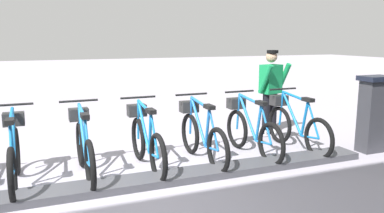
{
  "coord_description": "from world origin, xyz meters",
  "views": [
    {
      "loc": [
        -4.62,
        0.69,
        1.9
      ],
      "look_at": [
        0.5,
        -1.35,
        0.9
      ],
      "focal_mm": 35.72,
      "sensor_mm": 36.0,
      "label": 1
    }
  ],
  "objects_px": {
    "bike_docked_2": "(201,134)",
    "bike_docked_3": "(146,140)",
    "payment_kiosk": "(373,113)",
    "bike_docked_0": "(295,125)",
    "bike_docked_5": "(14,153)",
    "worker_near_rack": "(271,89)",
    "bike_docked_1": "(251,129)",
    "bike_docked_4": "(84,146)"
  },
  "relations": [
    {
      "from": "payment_kiosk",
      "to": "bike_docked_2",
      "type": "bearing_deg",
      "value": 78.76
    },
    {
      "from": "bike_docked_0",
      "to": "bike_docked_3",
      "type": "distance_m",
      "value": 2.62
    },
    {
      "from": "bike_docked_2",
      "to": "bike_docked_3",
      "type": "height_order",
      "value": "same"
    },
    {
      "from": "bike_docked_1",
      "to": "bike_docked_2",
      "type": "bearing_deg",
      "value": 90.0
    },
    {
      "from": "bike_docked_5",
      "to": "bike_docked_0",
      "type": "bearing_deg",
      "value": -90.0
    },
    {
      "from": "bike_docked_3",
      "to": "bike_docked_5",
      "type": "xyz_separation_m",
      "value": [
        0.0,
        1.75,
        0.0
      ]
    },
    {
      "from": "bike_docked_2",
      "to": "bike_docked_4",
      "type": "bearing_deg",
      "value": 90.0
    },
    {
      "from": "bike_docked_0",
      "to": "bike_docked_2",
      "type": "height_order",
      "value": "same"
    },
    {
      "from": "bike_docked_4",
      "to": "payment_kiosk",
      "type": "bearing_deg",
      "value": -97.05
    },
    {
      "from": "bike_docked_0",
      "to": "bike_docked_2",
      "type": "bearing_deg",
      "value": 90.0
    },
    {
      "from": "payment_kiosk",
      "to": "bike_docked_4",
      "type": "bearing_deg",
      "value": 82.95
    },
    {
      "from": "bike_docked_0",
      "to": "worker_near_rack",
      "type": "relative_size",
      "value": 1.04
    },
    {
      "from": "bike_docked_0",
      "to": "worker_near_rack",
      "type": "xyz_separation_m",
      "value": [
        1.08,
        -0.19,
        0.48
      ]
    },
    {
      "from": "bike_docked_0",
      "to": "bike_docked_3",
      "type": "relative_size",
      "value": 1.0
    },
    {
      "from": "payment_kiosk",
      "to": "bike_docked_1",
      "type": "height_order",
      "value": "payment_kiosk"
    },
    {
      "from": "bike_docked_1",
      "to": "worker_near_rack",
      "type": "xyz_separation_m",
      "value": [
        1.08,
        -1.07,
        0.48
      ]
    },
    {
      "from": "payment_kiosk",
      "to": "bike_docked_1",
      "type": "distance_m",
      "value": 2.1
    },
    {
      "from": "bike_docked_1",
      "to": "bike_docked_4",
      "type": "relative_size",
      "value": 1.0
    },
    {
      "from": "bike_docked_0",
      "to": "bike_docked_4",
      "type": "distance_m",
      "value": 3.5
    },
    {
      "from": "bike_docked_0",
      "to": "bike_docked_1",
      "type": "xyz_separation_m",
      "value": [
        0.0,
        0.87,
        0.0
      ]
    },
    {
      "from": "bike_docked_2",
      "to": "worker_near_rack",
      "type": "bearing_deg",
      "value": -61.03
    },
    {
      "from": "payment_kiosk",
      "to": "bike_docked_1",
      "type": "relative_size",
      "value": 0.74
    },
    {
      "from": "bike_docked_0",
      "to": "bike_docked_4",
      "type": "relative_size",
      "value": 1.0
    },
    {
      "from": "bike_docked_2",
      "to": "bike_docked_4",
      "type": "xyz_separation_m",
      "value": [
        0.0,
        1.75,
        0.0
      ]
    },
    {
      "from": "bike_docked_3",
      "to": "bike_docked_4",
      "type": "distance_m",
      "value": 0.87
    },
    {
      "from": "payment_kiosk",
      "to": "bike_docked_0",
      "type": "xyz_separation_m",
      "value": [
        0.57,
        1.13,
        -0.24
      ]
    },
    {
      "from": "bike_docked_1",
      "to": "worker_near_rack",
      "type": "height_order",
      "value": "worker_near_rack"
    },
    {
      "from": "payment_kiosk",
      "to": "bike_docked_5",
      "type": "distance_m",
      "value": 5.53
    },
    {
      "from": "bike_docked_3",
      "to": "bike_docked_4",
      "type": "relative_size",
      "value": 1.0
    },
    {
      "from": "bike_docked_3",
      "to": "bike_docked_4",
      "type": "height_order",
      "value": "same"
    },
    {
      "from": "payment_kiosk",
      "to": "bike_docked_5",
      "type": "bearing_deg",
      "value": 84.06
    },
    {
      "from": "bike_docked_3",
      "to": "worker_near_rack",
      "type": "relative_size",
      "value": 1.04
    },
    {
      "from": "bike_docked_2",
      "to": "bike_docked_5",
      "type": "distance_m",
      "value": 2.62
    },
    {
      "from": "bike_docked_0",
      "to": "worker_near_rack",
      "type": "distance_m",
      "value": 1.19
    },
    {
      "from": "payment_kiosk",
      "to": "bike_docked_0",
      "type": "relative_size",
      "value": 0.74
    },
    {
      "from": "payment_kiosk",
      "to": "bike_docked_0",
      "type": "distance_m",
      "value": 1.29
    },
    {
      "from": "payment_kiosk",
      "to": "bike_docked_2",
      "type": "xyz_separation_m",
      "value": [
        0.57,
        2.88,
        -0.24
      ]
    },
    {
      "from": "bike_docked_5",
      "to": "bike_docked_2",
      "type": "bearing_deg",
      "value": -90.0
    },
    {
      "from": "bike_docked_2",
      "to": "bike_docked_4",
      "type": "distance_m",
      "value": 1.75
    },
    {
      "from": "worker_near_rack",
      "to": "payment_kiosk",
      "type": "bearing_deg",
      "value": -150.46
    },
    {
      "from": "bike_docked_1",
      "to": "bike_docked_4",
      "type": "xyz_separation_m",
      "value": [
        0.0,
        2.62,
        0.0
      ]
    },
    {
      "from": "payment_kiosk",
      "to": "worker_near_rack",
      "type": "height_order",
      "value": "worker_near_rack"
    }
  ]
}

